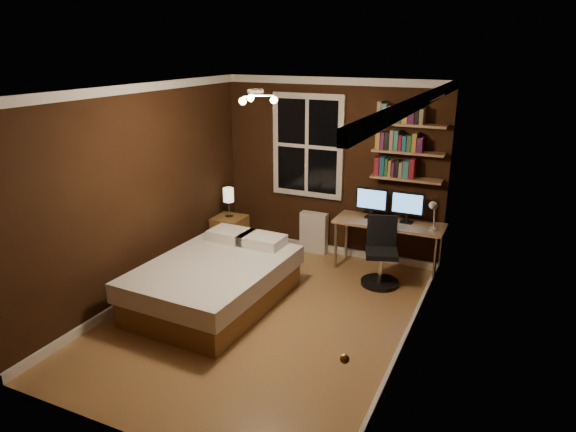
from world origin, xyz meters
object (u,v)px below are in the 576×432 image
at_px(bedside_lamp, 229,203).
at_px(office_chair, 381,260).
at_px(bed, 216,282).
at_px(desk_lamp, 433,215).
at_px(desk, 389,227).
at_px(monitor_left, 372,203).
at_px(nightstand, 230,234).
at_px(radiator, 314,232).
at_px(monitor_right, 407,208).

relative_size(bedside_lamp, office_chair, 0.50).
xyz_separation_m(bed, desk_lamp, (2.16, 1.63, 0.62)).
distance_m(bed, desk, 2.41).
bearing_deg(monitor_left, bedside_lamp, -168.42).
bearing_deg(monitor_left, desk_lamp, -14.85).
xyz_separation_m(nightstand, desk_lamp, (2.83, 0.18, 0.63)).
xyz_separation_m(desk, office_chair, (0.03, -0.45, -0.30)).
bearing_deg(radiator, desk, -8.94).
xyz_separation_m(nightstand, office_chair, (2.28, -0.11, 0.05)).
distance_m(nightstand, monitor_right, 2.57).
distance_m(nightstand, desk_lamp, 2.91).
bearing_deg(bed, monitor_right, 48.46).
height_order(radiator, monitor_right, monitor_right).
relative_size(nightstand, monitor_right, 1.24).
bearing_deg(nightstand, bedside_lamp, 0.00).
distance_m(bed, desk_lamp, 2.78).
height_order(nightstand, monitor_right, monitor_right).
bearing_deg(office_chair, radiator, 133.68).
relative_size(radiator, monitor_left, 1.39).
height_order(bedside_lamp, desk, bedside_lamp).
bearing_deg(monitor_left, bed, -125.14).
xyz_separation_m(bed, bedside_lamp, (-0.68, 1.45, 0.47)).
height_order(bedside_lamp, monitor_right, monitor_right).
bearing_deg(radiator, monitor_left, -7.07).
xyz_separation_m(monitor_right, desk_lamp, (0.37, -0.22, 0.01)).
distance_m(monitor_left, monitor_right, 0.48).
bearing_deg(monitor_left, nightstand, -168.42).
height_order(monitor_left, monitor_right, same).
xyz_separation_m(bed, office_chair, (1.61, 1.34, 0.04)).
xyz_separation_m(nightstand, radiator, (1.12, 0.51, 0.03)).
distance_m(desk, desk_lamp, 0.66).
bearing_deg(desk_lamp, bed, -142.86).
bearing_deg(radiator, monitor_right, -4.57).
bearing_deg(bedside_lamp, desk_lamp, 3.67).
height_order(bedside_lamp, office_chair, bedside_lamp).
relative_size(radiator, monitor_right, 1.39).
xyz_separation_m(bedside_lamp, office_chair, (2.28, -0.11, -0.44)).
bearing_deg(bed, desk_lamp, 39.47).
bearing_deg(nightstand, desk, 7.32).
xyz_separation_m(bedside_lamp, monitor_right, (2.46, 0.41, 0.14)).
bearing_deg(monitor_right, radiator, 175.43).
distance_m(bedside_lamp, monitor_left, 2.03).
relative_size(bed, monitor_right, 4.59).
xyz_separation_m(desk, desk_lamp, (0.57, -0.15, 0.28)).
relative_size(nightstand, office_chair, 0.61).
height_order(desk_lamp, office_chair, desk_lamp).
relative_size(desk, desk_lamp, 3.27).
bearing_deg(radiator, office_chair, -28.24).
relative_size(radiator, desk, 0.42).
bearing_deg(monitor_right, nightstand, -170.62).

